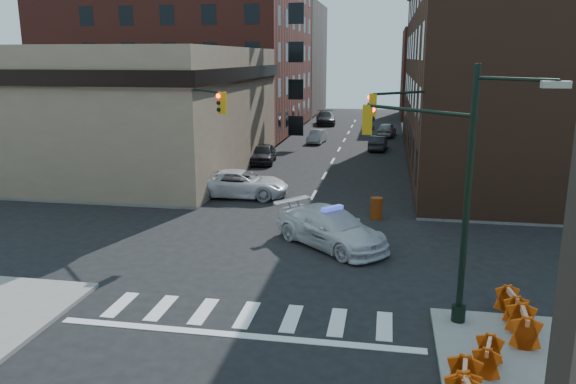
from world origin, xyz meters
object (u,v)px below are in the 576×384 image
at_px(police_car, 331,228).
at_px(parked_car_wnear, 263,154).
at_px(barricade_nw_a, 186,190).
at_px(pickup, 241,184).
at_px(parked_car_wfar, 317,136).
at_px(barrel_road, 376,208).
at_px(pedestrian_b, 170,179).
at_px(parked_car_enear, 378,143).
at_px(barricade_se_a, 511,304).
at_px(barrel_bank, 231,191).
at_px(pedestrian_a, 164,177).

distance_m(police_car, parked_car_wnear, 20.74).
height_order(parked_car_wnear, barricade_nw_a, parked_car_wnear).
distance_m(pickup, parked_car_wfar, 22.79).
bearing_deg(pickup, barrel_road, -113.70).
height_order(parked_car_wfar, pedestrian_b, pedestrian_b).
distance_m(parked_car_enear, barricade_se_a, 34.22).
height_order(parked_car_enear, barricade_se_a, parked_car_enear).
distance_m(barrel_road, barrel_bank, 9.26).
bearing_deg(parked_car_wfar, pedestrian_b, -99.67).
height_order(pedestrian_a, pedestrian_b, pedestrian_a).
distance_m(parked_car_enear, barrel_bank, 21.36).
distance_m(parked_car_wnear, barrel_road, 17.29).
bearing_deg(parked_car_wfar, pickup, -89.62).
bearing_deg(police_car, barrel_bank, 82.85).
height_order(parked_car_wnear, barrel_bank, parked_car_wnear).
relative_size(pedestrian_a, barricade_se_a, 1.70).
distance_m(pickup, parked_car_enear, 20.77).
height_order(pedestrian_b, barricade_nw_a, pedestrian_b).
relative_size(police_car, pedestrian_a, 2.95).
xyz_separation_m(barrel_bank, barricade_se_a, (13.32, -14.21, 0.14)).
height_order(pickup, barrel_bank, pickup).
bearing_deg(barricade_nw_a, pedestrian_a, 155.95).
xyz_separation_m(parked_car_wnear, parked_car_enear, (8.96, 8.09, -0.11)).
bearing_deg(parked_car_wnear, barrel_bank, -92.31).
height_order(parked_car_wfar, barrel_bank, parked_car_wfar).
height_order(parked_car_wfar, parked_car_enear, parked_car_enear).
height_order(pickup, pedestrian_a, pedestrian_a).
height_order(parked_car_wnear, pedestrian_b, pedestrian_b).
xyz_separation_m(pickup, barricade_se_a, (12.83, -14.64, -0.22)).
bearing_deg(pickup, barricade_nw_a, 112.12).
distance_m(pickup, barricade_nw_a, 3.30).
distance_m(parked_car_wfar, barricade_nw_a, 24.51).
xyz_separation_m(police_car, barrel_road, (1.92, 4.82, -0.29)).
bearing_deg(parked_car_enear, pickup, 72.37).
bearing_deg(pedestrian_a, barrel_road, -6.43).
height_order(pedestrian_b, barrel_road, pedestrian_b).
bearing_deg(barrel_road, parked_car_wnear, 122.76).
relative_size(police_car, barricade_se_a, 5.03).
bearing_deg(barrel_road, barrel_bank, 161.28).
bearing_deg(pedestrian_a, barricade_se_a, -32.87).
relative_size(police_car, parked_car_wfar, 1.52).
bearing_deg(pickup, police_car, -143.64).
xyz_separation_m(pickup, parked_car_enear, (7.89, 19.22, -0.15)).
bearing_deg(parked_car_wfar, parked_car_wnear, -99.14).
distance_m(pedestrian_b, barrel_road, 12.87).
distance_m(parked_car_wfar, parked_car_enear, 6.97).
bearing_deg(police_car, barrel_road, 19.82).
xyz_separation_m(pedestrian_a, barricade_se_a, (17.50, -14.08, -0.56)).
bearing_deg(parked_car_wnear, parked_car_wfar, 70.59).
bearing_deg(parked_car_enear, pedestrian_b, 63.22).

